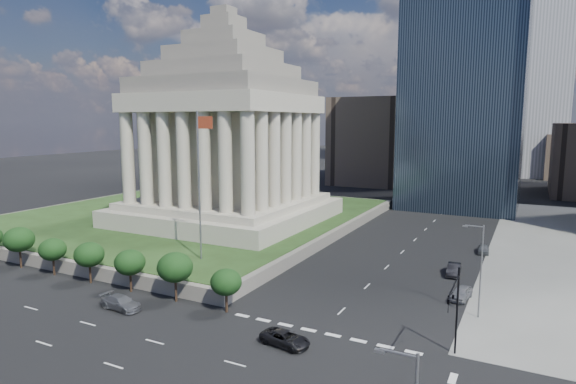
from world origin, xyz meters
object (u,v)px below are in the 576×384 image
Objects in this scene: traffic_signal_ne at (455,304)px; street_lamp_north at (480,266)px; suv_grey at (121,303)px; parked_sedan_far at (483,249)px; pickup_truck at (285,338)px; parked_sedan_near at (461,293)px; war_memorial at (226,117)px; flagpole at (200,178)px; parked_sedan_mid at (454,269)px.

traffic_signal_ne is 0.80× the size of street_lamp_north.
suv_grey is 1.27× the size of parked_sedan_far.
pickup_truck is 23.51m from parked_sedan_near.
war_memorial is at bearing 166.47° from parked_sedan_near.
flagpole is 4.30× the size of parked_sedan_mid.
parked_sedan_far is at bearing 93.87° from street_lamp_north.
parked_sedan_near is at bearing 115.14° from street_lamp_north.
parked_sedan_far is (33.39, 42.62, -0.06)m from suv_grey.
traffic_signal_ne is at bearing -85.66° from parked_sedan_mid.
war_memorial reaches higher than pickup_truck.
suv_grey is at bearing -156.12° from street_lamp_north.
war_memorial reaches higher than parked_sedan_mid.
parked_sedan_far is at bearing 91.49° from traffic_signal_ne.
traffic_signal_ne is at bearing -16.71° from flagpole.
street_lamp_north is at bearing -90.74° from parked_sedan_far.
traffic_signal_ne reaches higher than parked_sedan_mid.
suv_grey is (-35.22, -15.59, -4.91)m from street_lamp_north.
parked_sedan_near is (32.96, 5.67, -12.37)m from flagpole.
flagpole is 2.50× the size of traffic_signal_ne.
traffic_signal_ne is at bearing -66.81° from pickup_truck.
war_memorial is at bearing 22.03° from suv_grey.
suv_grey is at bearing -132.68° from parked_sedan_far.
parked_sedan_far is at bearing -33.47° from suv_grey.
war_memorial is 4.88× the size of traffic_signal_ne.
war_memorial reaches higher than parked_sedan_near.
parked_sedan_mid is (10.73, 28.66, 0.09)m from pickup_truck.
war_memorial reaches higher than traffic_signal_ne.
parked_sedan_near is 9.24m from parked_sedan_mid.
pickup_truck is (32.27, -38.00, -20.72)m from war_memorial.
parked_sedan_mid is at bearing -11.89° from pickup_truck.
flagpole is 3.86× the size of suv_grey.
parked_sedan_near is 0.94× the size of parked_sedan_mid.
flagpole is 27.47m from pickup_truck.
war_memorial is 60.00m from traffic_signal_ne.
parked_sedan_near is (33.03, 20.26, -0.01)m from suv_grey.
parked_sedan_far is (-1.83, 27.03, -4.96)m from street_lamp_north.
street_lamp_north is at bearing -36.48° from pickup_truck.
suv_grey reaches higher than parked_sedan_near.
parked_sedan_far is (0.36, 22.36, -0.05)m from parked_sedan_near.
pickup_truck is 20.17m from suv_grey.
traffic_signal_ne is at bearing -94.19° from street_lamp_north.
suv_grey is 54.14m from parked_sedan_far.
war_memorial is 8.39× the size of parked_sedan_mid.
flagpole is at bearing -63.11° from war_memorial.
parked_sedan_near is at bearing 94.88° from traffic_signal_ne.
war_memorial is at bearing 164.10° from parked_sedan_mid.
parked_sedan_near is 1.07× the size of parked_sedan_far.
street_lamp_north is at bearing -61.51° from suv_grey.
parked_sedan_far is at bearing 97.64° from parked_sedan_near.
street_lamp_north is 2.15× the size of parked_sedan_mid.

